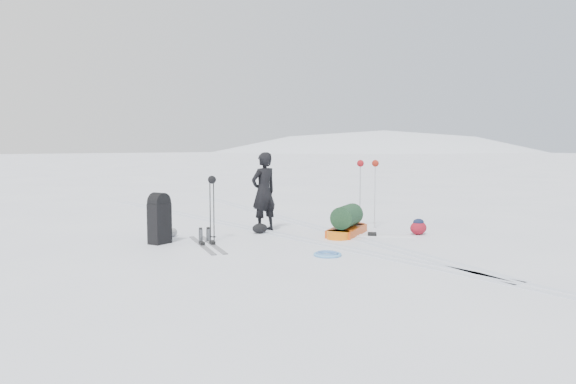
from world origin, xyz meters
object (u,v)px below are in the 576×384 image
object	(u,v)px
ski_poles_black	(212,188)
expedition_rucksack	(161,220)
pulk_sled	(347,223)
skier	(264,192)

from	to	relation	value
ski_poles_black	expedition_rucksack	bearing A→B (deg)	155.99
expedition_rucksack	ski_poles_black	world-z (taller)	ski_poles_black
expedition_rucksack	ski_poles_black	size ratio (longest dim) A/B	0.76
pulk_sled	skier	bearing A→B (deg)	97.44
pulk_sled	expedition_rucksack	world-z (taller)	expedition_rucksack
skier	expedition_rucksack	size ratio (longest dim) A/B	1.75
skier	pulk_sled	world-z (taller)	skier
pulk_sled	expedition_rucksack	bearing A→B (deg)	128.23
expedition_rucksack	skier	bearing A→B (deg)	-19.40
ski_poles_black	skier	bearing A→B (deg)	21.54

